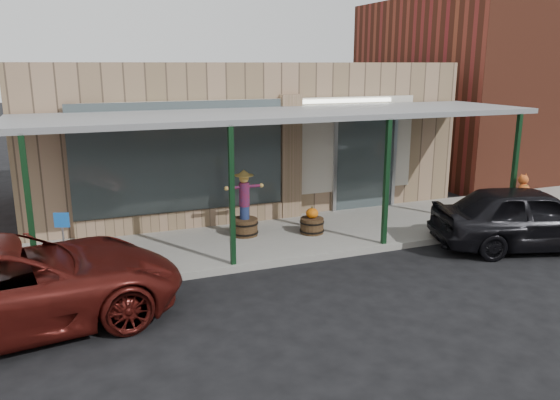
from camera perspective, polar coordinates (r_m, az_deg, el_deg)
name	(u,v)px	position (r m, az deg, el deg)	size (l,w,h in m)	color
ground	(362,297)	(10.27, 8.53, -10.04)	(120.00, 120.00, 0.00)	black
sidewalk	(287,237)	(13.26, 0.76, -3.92)	(40.00, 3.20, 0.15)	gray
storefront	(231,133)	(17.05, -5.11, 7.01)	(12.00, 6.25, 4.20)	#98775D
awning	(288,116)	(12.64, 0.87, 8.80)	(12.00, 3.00, 3.04)	gray
block_buildings_near	(279,76)	(18.57, -0.07, 12.81)	(61.00, 8.00, 8.00)	brown
barrel_scarecrow	(245,213)	(13.05, -3.73, -1.41)	(0.98, 0.66, 1.61)	#4A371D
barrel_pumpkin	(312,224)	(13.30, 3.36, -2.48)	(0.59, 0.59, 0.67)	#4A371D
handicap_sign	(63,238)	(10.93, -21.70, -3.69)	(0.27, 0.11, 1.36)	gray
parked_sedan	(529,217)	(13.76, 24.58, -1.66)	(4.68, 2.96, 1.56)	black
car_maroon	(8,285)	(9.74, -26.51, -7.97)	(2.52, 5.46, 1.52)	#501410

